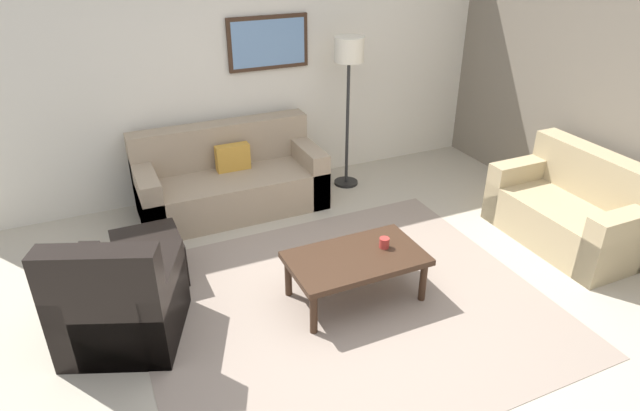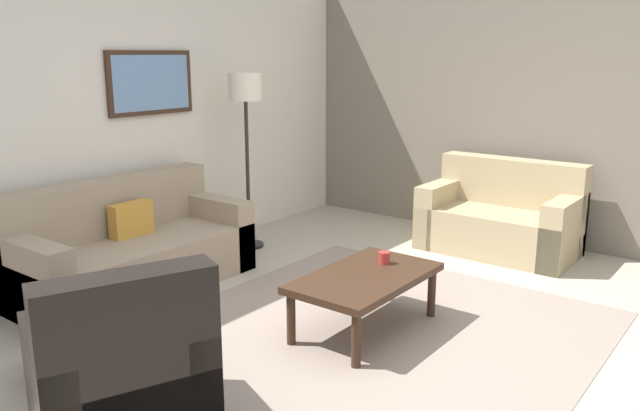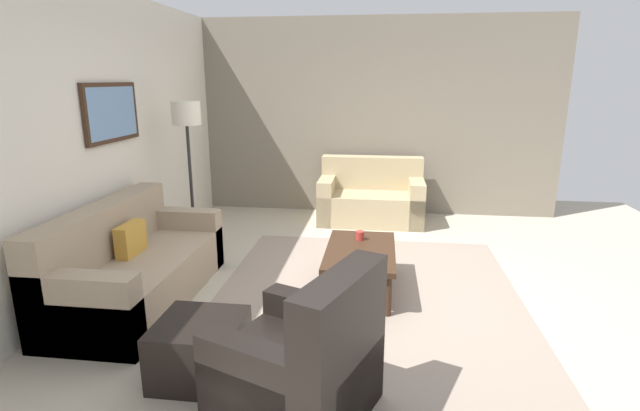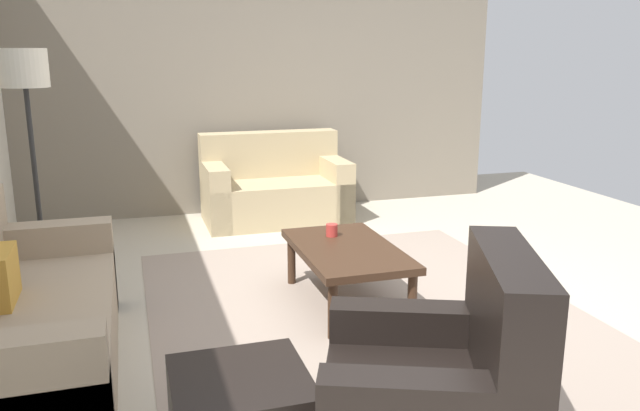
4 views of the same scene
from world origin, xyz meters
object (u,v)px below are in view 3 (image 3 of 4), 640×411
armchair_leather (306,371)px  framed_artwork (112,113)px  couch_loveseat (371,199)px  ottoman (200,349)px  lamp_standing (187,129)px  couch_main (130,269)px  cup (360,235)px  coffee_table (360,254)px

armchair_leather → framed_artwork: size_ratio=1.16×
couch_loveseat → framed_artwork: framed_artwork is taller
ottoman → armchair_leather: bearing=-112.1°
ottoman → lamp_standing: lamp_standing is taller
couch_main → cup: couch_main is taller
ottoman → cup: size_ratio=6.41×
couch_main → couch_loveseat: bearing=-36.2°
armchair_leather → cup: size_ratio=11.93×
ottoman → framed_artwork: framed_artwork is taller
armchair_leather → lamp_standing: lamp_standing is taller
ottoman → cup: cup is taller
couch_main → framed_artwork: bearing=31.4°
couch_main → lamp_standing: size_ratio=1.13×
coffee_table → framed_artwork: bearing=85.8°
couch_loveseat → cup: bearing=178.4°
armchair_leather → couch_loveseat: bearing=-3.7°
armchair_leather → lamp_standing: (2.75, 1.77, 1.10)m
armchair_leather → lamp_standing: size_ratio=0.61×
ottoman → couch_loveseat: bearing=-15.0°
couch_loveseat → lamp_standing: (-1.43, 2.04, 1.11)m
couch_main → cup: (0.75, -2.02, 0.15)m
couch_loveseat → couch_main: bearing=143.8°
couch_loveseat → cup: size_ratio=16.32×
coffee_table → framed_artwork: (0.18, 2.44, 1.27)m
ottoman → lamp_standing: 2.90m
armchair_leather → ottoman: 0.83m
couch_main → framed_artwork: framed_artwork is taller
cup → framed_artwork: framed_artwork is taller
couch_main → armchair_leather: bearing=-126.5°
ottoman → framed_artwork: bearing=40.6°
couch_main → couch_loveseat: same height
ottoman → coffee_table: 1.81m
ottoman → cup: (1.77, -0.98, 0.25)m
couch_loveseat → ottoman: bearing=165.0°
couch_main → coffee_table: couch_main is taller
cup → lamp_standing: 2.30m
cup → framed_artwork: 2.69m
cup → lamp_standing: (0.66, 1.98, 0.95)m
lamp_standing → couch_loveseat: bearing=-55.0°
couch_main → ottoman: bearing=-134.5°
armchair_leather → ottoman: size_ratio=1.86×
coffee_table → cup: cup is taller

